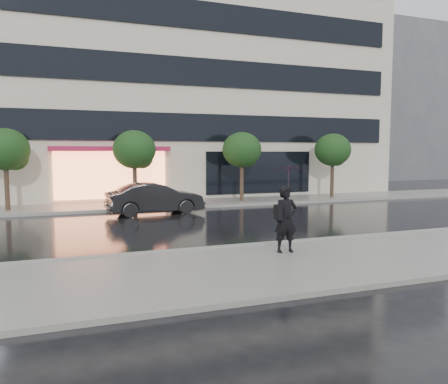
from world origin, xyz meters
name	(u,v)px	position (x,y,z in m)	size (l,w,h in m)	color
ground	(273,239)	(0.00, 0.00, 0.00)	(120.00, 120.00, 0.00)	black
sidewalk_near	(329,260)	(0.00, -3.25, 0.06)	(60.00, 4.50, 0.12)	slate
sidewalk_far	(190,203)	(0.00, 10.25, 0.06)	(60.00, 3.50, 0.12)	slate
curb_near	(288,243)	(0.00, -1.00, 0.07)	(60.00, 0.25, 0.14)	gray
curb_far	(199,207)	(0.00, 8.50, 0.07)	(60.00, 0.25, 0.14)	gray
office_building	(159,64)	(0.00, 17.97, 9.00)	(30.00, 12.76, 18.00)	beige
bg_building_right	(371,106)	(26.00, 28.00, 8.00)	(12.00, 12.00, 16.00)	#4C4C54
tree_far_west	(7,151)	(-8.94, 10.03, 2.92)	(2.20, 2.20, 3.99)	#33261C
tree_mid_west	(135,151)	(-2.94, 10.03, 2.92)	(2.20, 2.20, 3.99)	#33261C
tree_mid_east	(243,151)	(3.06, 10.03, 2.92)	(2.20, 2.20, 3.99)	#33261C
tree_far_east	(333,151)	(9.06, 10.03, 2.92)	(2.20, 2.20, 3.99)	#33261C
parked_car	(155,198)	(-2.51, 7.17, 0.73)	(1.54, 4.42, 1.46)	black
pedestrian_with_umbrella	(287,199)	(-0.72, -2.27, 1.60)	(0.90, 0.91, 2.42)	black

